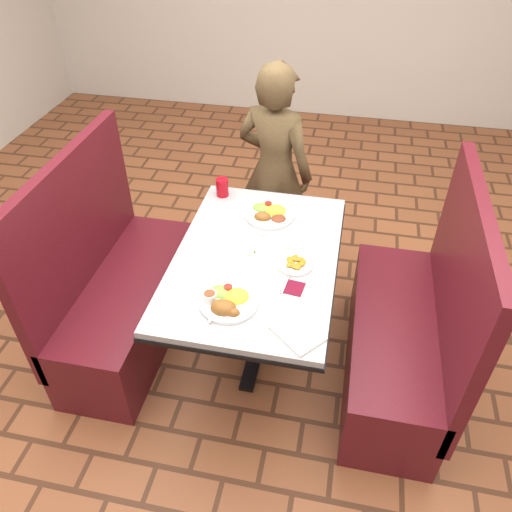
% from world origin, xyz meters
% --- Properties ---
extents(room, '(7.00, 7.04, 2.82)m').
position_xyz_m(room, '(0.00, 0.00, 1.91)').
color(room, brown).
rests_on(room, ground).
extents(dining_table, '(0.81, 1.21, 0.75)m').
position_xyz_m(dining_table, '(0.00, 0.00, 0.65)').
color(dining_table, '#A8ABAD').
rests_on(dining_table, ground).
extents(booth_bench_left, '(0.47, 1.20, 1.17)m').
position_xyz_m(booth_bench_left, '(-0.80, 0.00, 0.33)').
color(booth_bench_left, '#5A141D').
rests_on(booth_bench_left, ground).
extents(booth_bench_right, '(0.47, 1.20, 1.17)m').
position_xyz_m(booth_bench_right, '(0.80, 0.00, 0.33)').
color(booth_bench_right, '#5A141D').
rests_on(booth_bench_right, ground).
extents(diner_person, '(0.59, 0.48, 1.42)m').
position_xyz_m(diner_person, '(-0.07, 0.91, 0.71)').
color(diner_person, brown).
rests_on(diner_person, ground).
extents(near_dinner_plate, '(0.27, 0.27, 0.08)m').
position_xyz_m(near_dinner_plate, '(-0.06, -0.35, 0.78)').
color(near_dinner_plate, white).
rests_on(near_dinner_plate, dining_table).
extents(far_dinner_plate, '(0.27, 0.27, 0.07)m').
position_xyz_m(far_dinner_plate, '(0.00, 0.36, 0.78)').
color(far_dinner_plate, white).
rests_on(far_dinner_plate, dining_table).
extents(plantain_plate, '(0.18, 0.18, 0.03)m').
position_xyz_m(plantain_plate, '(0.20, -0.03, 0.76)').
color(plantain_plate, white).
rests_on(plantain_plate, dining_table).
extents(maroon_napkin, '(0.11, 0.11, 0.00)m').
position_xyz_m(maroon_napkin, '(0.22, -0.19, 0.75)').
color(maroon_napkin, maroon).
rests_on(maroon_napkin, dining_table).
extents(spoon_utensil, '(0.03, 0.14, 0.00)m').
position_xyz_m(spoon_utensil, '(0.18, -0.18, 0.76)').
color(spoon_utensil, '#BCBCC1').
rests_on(spoon_utensil, dining_table).
extents(red_tumbler, '(0.07, 0.07, 0.11)m').
position_xyz_m(red_tumbler, '(-0.30, 0.51, 0.80)').
color(red_tumbler, red).
rests_on(red_tumbler, dining_table).
extents(paper_napkin, '(0.25, 0.25, 0.01)m').
position_xyz_m(paper_napkin, '(0.27, -0.47, 0.76)').
color(paper_napkin, white).
rests_on(paper_napkin, dining_table).
extents(knife_utensil, '(0.02, 0.17, 0.00)m').
position_xyz_m(knife_utensil, '(-0.11, -0.40, 0.76)').
color(knife_utensil, silver).
rests_on(knife_utensil, dining_table).
extents(fork_utensil, '(0.05, 0.13, 0.00)m').
position_xyz_m(fork_utensil, '(-0.11, -0.35, 0.76)').
color(fork_utensil, silver).
rests_on(fork_utensil, dining_table).
extents(lettuce_shreds, '(0.28, 0.32, 0.00)m').
position_xyz_m(lettuce_shreds, '(0.04, 0.06, 0.75)').
color(lettuce_shreds, '#8EB649').
rests_on(lettuce_shreds, dining_table).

